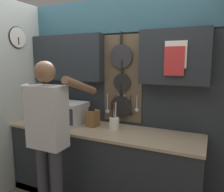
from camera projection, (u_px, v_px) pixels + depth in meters
base_cabinet_counter at (102, 164)px, 2.68m from camera, size 2.34×0.64×0.89m
back_wall_unit at (111, 79)px, 2.79m from camera, size 2.91×0.23×2.46m
side_wall at (2, 98)px, 2.71m from camera, size 0.07×1.60×2.46m
microwave at (67, 113)px, 2.86m from camera, size 0.47×0.38×0.27m
knife_block at (93, 118)px, 2.71m from camera, size 0.12×0.16×0.28m
utensil_crock at (114, 123)px, 2.59m from camera, size 0.12×0.12×0.32m
person at (48, 129)px, 2.20m from camera, size 0.54×0.65×1.69m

